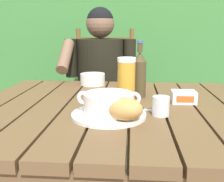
% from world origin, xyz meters
% --- Properties ---
extents(dining_table, '(1.17, 1.00, 0.74)m').
position_xyz_m(dining_table, '(0.00, 0.00, 0.65)').
color(dining_table, brown).
rests_on(dining_table, ground_plane).
extents(hedge_backdrop, '(3.93, 0.99, 2.53)m').
position_xyz_m(hedge_backdrop, '(-0.22, 1.88, 1.19)').
color(hedge_backdrop, '#3D7C38').
rests_on(hedge_backdrop, ground_plane).
extents(chair_near_diner, '(0.46, 0.45, 1.05)m').
position_xyz_m(chair_near_diner, '(-0.15, 0.94, 0.50)').
color(chair_near_diner, brown).
rests_on(chair_near_diner, ground_plane).
extents(person_eating, '(0.48, 0.47, 1.19)m').
position_xyz_m(person_eating, '(-0.15, 0.74, 0.70)').
color(person_eating, black).
rests_on(person_eating, ground_plane).
extents(serving_plate, '(0.27, 0.27, 0.01)m').
position_xyz_m(serving_plate, '(-0.01, -0.15, 0.75)').
color(serving_plate, white).
rests_on(serving_plate, dining_table).
extents(soup_bowl, '(0.23, 0.18, 0.08)m').
position_xyz_m(soup_bowl, '(-0.01, -0.15, 0.79)').
color(soup_bowl, white).
rests_on(soup_bowl, serving_plate).
extents(bread_roll, '(0.15, 0.13, 0.07)m').
position_xyz_m(bread_roll, '(0.05, -0.22, 0.79)').
color(bread_roll, tan).
rests_on(bread_roll, serving_plate).
extents(beer_glass, '(0.08, 0.08, 0.19)m').
position_xyz_m(beer_glass, '(0.05, 0.09, 0.84)').
color(beer_glass, gold).
rests_on(beer_glass, dining_table).
extents(beer_bottle, '(0.06, 0.06, 0.26)m').
position_xyz_m(beer_bottle, '(0.11, 0.15, 0.85)').
color(beer_bottle, '#453B22').
rests_on(beer_bottle, dining_table).
extents(water_glass_small, '(0.06, 0.06, 0.07)m').
position_xyz_m(water_glass_small, '(0.18, -0.12, 0.78)').
color(water_glass_small, silver).
rests_on(water_glass_small, dining_table).
extents(butter_tub, '(0.10, 0.08, 0.05)m').
position_xyz_m(butter_tub, '(0.29, 0.06, 0.77)').
color(butter_tub, white).
rests_on(butter_tub, dining_table).
extents(table_knife, '(0.16, 0.06, 0.01)m').
position_xyz_m(table_knife, '(0.12, -0.07, 0.75)').
color(table_knife, silver).
rests_on(table_knife, dining_table).
extents(diner_bowl, '(0.14, 0.14, 0.06)m').
position_xyz_m(diner_bowl, '(-0.15, 0.40, 0.77)').
color(diner_bowl, white).
rests_on(diner_bowl, dining_table).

